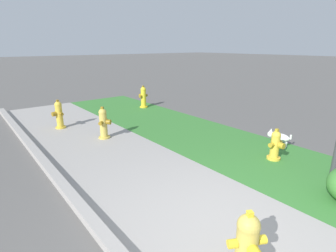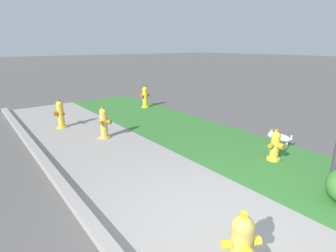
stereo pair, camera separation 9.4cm
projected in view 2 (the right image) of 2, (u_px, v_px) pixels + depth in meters
The scene contains 9 objects.
ground_plane at pixel (234, 242), 3.05m from camera, with size 120.00×120.00×0.00m, color #5B5956.
sidewalk_pavement at pixel (234, 242), 3.05m from camera, with size 18.00×2.28×0.01m, color #9E9993.
grass_verge at pixel (323, 181), 4.43m from camera, with size 18.00×2.41×0.01m, color #387A33.
fire_hydrant_across_street at pixel (275, 146), 5.16m from camera, with size 0.32×0.36×0.64m.
fire_hydrant_by_grass_verge at pixel (241, 245), 2.56m from camera, with size 0.38×0.39×0.70m.
fire_hydrant_mid_block at pixel (60, 114), 7.18m from camera, with size 0.37×0.33×0.80m.
fire_hydrant_at_driveway at pixel (145, 97), 9.57m from camera, with size 0.34×0.38×0.81m.
fire_hydrant_far_end at pixel (104, 123), 6.38m from camera, with size 0.33×0.33×0.80m.
small_white_dog at pixel (279, 138), 5.86m from camera, with size 0.51×0.26×0.37m.
Camera 2 is at (1.51, -2.15, 2.20)m, focal length 28.00 mm.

